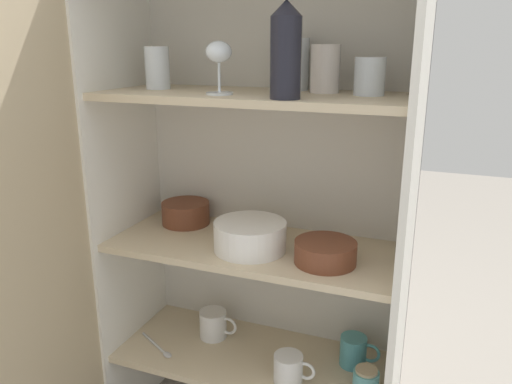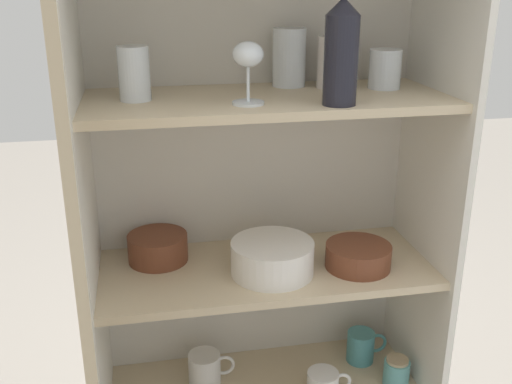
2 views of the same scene
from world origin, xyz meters
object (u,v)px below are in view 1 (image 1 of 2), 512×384
(mixing_bowl_large, at_px, (186,212))
(storage_jar, at_px, (366,382))
(wine_bottle, at_px, (286,49))
(serving_bowl_small, at_px, (325,251))
(plate_stack_white, at_px, (250,236))
(coffee_mug_primary, at_px, (214,324))

(mixing_bowl_large, relative_size, storage_jar, 1.85)
(wine_bottle, height_order, serving_bowl_small, wine_bottle)
(wine_bottle, bearing_deg, plate_stack_white, 146.40)
(plate_stack_white, distance_m, coffee_mug_primary, 0.41)
(coffee_mug_primary, bearing_deg, serving_bowl_small, -14.18)
(wine_bottle, bearing_deg, storage_jar, 15.68)
(storage_jar, bearing_deg, wine_bottle, -164.32)
(coffee_mug_primary, bearing_deg, storage_jar, -11.66)
(serving_bowl_small, bearing_deg, mixing_bowl_large, 164.88)
(serving_bowl_small, height_order, storage_jar, serving_bowl_small)
(mixing_bowl_large, xyz_separation_m, serving_bowl_small, (0.48, -0.13, -0.01))
(storage_jar, bearing_deg, coffee_mug_primary, 168.34)
(mixing_bowl_large, distance_m, coffee_mug_primary, 0.38)
(mixing_bowl_large, distance_m, serving_bowl_small, 0.50)
(serving_bowl_small, distance_m, coffee_mug_primary, 0.53)
(mixing_bowl_large, height_order, serving_bowl_small, mixing_bowl_large)
(plate_stack_white, height_order, serving_bowl_small, plate_stack_white)
(serving_bowl_small, bearing_deg, coffee_mug_primary, 165.82)
(plate_stack_white, bearing_deg, mixing_bowl_large, 155.79)
(coffee_mug_primary, distance_m, storage_jar, 0.52)
(mixing_bowl_large, height_order, coffee_mug_primary, mixing_bowl_large)
(serving_bowl_small, bearing_deg, storage_jar, -3.97)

